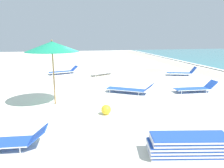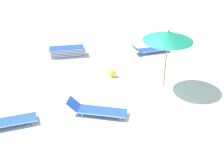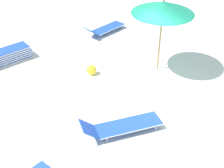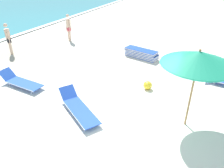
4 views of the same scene
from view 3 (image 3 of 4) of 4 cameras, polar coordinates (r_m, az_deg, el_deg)
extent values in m
cube|color=silver|center=(10.07, 6.91, -3.29)|extent=(60.00, 60.00, 0.16)
cylinder|color=#9E7547|center=(11.10, 8.77, 8.01)|extent=(0.06, 0.06, 2.35)
cone|color=#1E936B|center=(10.63, 9.33, 13.68)|extent=(2.10, 2.10, 0.40)
cylinder|color=#166E50|center=(10.70, 9.23, 12.74)|extent=(2.04, 2.04, 0.01)
sphere|color=#9E7547|center=(10.55, 9.45, 14.84)|extent=(0.07, 0.07, 0.07)
cube|color=blue|center=(12.58, -18.57, 4.11)|extent=(0.93, 1.88, 0.03)
cube|color=silver|center=(12.60, -18.55, 3.99)|extent=(0.95, 1.92, 0.04)
cube|color=blue|center=(12.55, -18.55, 4.48)|extent=(0.93, 1.88, 0.03)
cube|color=silver|center=(12.56, -18.53, 4.36)|extent=(0.95, 1.92, 0.04)
cube|color=blue|center=(12.51, -18.63, 4.81)|extent=(0.93, 1.88, 0.03)
cube|color=silver|center=(12.52, -18.61, 4.69)|extent=(0.95, 1.92, 0.04)
cube|color=blue|center=(12.47, -18.65, 5.17)|extent=(0.93, 1.88, 0.03)
cube|color=silver|center=(12.49, -18.62, 5.05)|extent=(0.95, 1.92, 0.04)
cube|color=blue|center=(12.41, -19.03, 5.40)|extent=(0.93, 1.88, 0.03)
cube|color=silver|center=(12.43, -19.00, 5.27)|extent=(0.95, 1.92, 0.04)
cube|color=blue|center=(12.38, -19.06, 5.75)|extent=(0.93, 1.88, 0.03)
cube|color=silver|center=(12.39, -19.04, 5.63)|extent=(0.95, 1.92, 0.04)
cube|color=blue|center=(8.80, 3.06, -7.45)|extent=(1.49, 1.90, 0.03)
cylinder|color=silver|center=(8.60, 3.79, -8.71)|extent=(1.00, 1.60, 0.03)
cylinder|color=silver|center=(9.01, 2.36, -6.25)|extent=(1.00, 1.60, 0.03)
cube|color=blue|center=(8.42, -4.23, -8.21)|extent=(0.72, 0.68, 0.38)
cylinder|color=silver|center=(8.93, 8.02, -7.88)|extent=(0.03, 0.03, 0.16)
cylinder|color=silver|center=(9.27, 6.67, -5.88)|extent=(0.03, 0.03, 0.16)
cylinder|color=silver|center=(8.51, -0.96, -10.08)|extent=(0.03, 0.03, 0.16)
cylinder|color=silver|center=(8.86, -1.99, -7.88)|extent=(0.03, 0.03, 0.16)
cube|color=blue|center=(14.30, -0.70, 10.24)|extent=(0.73, 1.71, 0.03)
cylinder|color=silver|center=(14.11, 0.18, 9.89)|extent=(0.17, 1.67, 0.03)
cylinder|color=silver|center=(14.50, -1.55, 10.58)|extent=(0.17, 1.67, 0.03)
cube|color=blue|center=(13.58, -3.86, 9.59)|extent=(0.61, 0.49, 0.37)
cylinder|color=silver|center=(14.61, 1.85, 10.36)|extent=(0.03, 0.03, 0.16)
cylinder|color=silver|center=(14.93, 0.39, 10.93)|extent=(0.03, 0.03, 0.16)
cylinder|color=silver|center=(13.76, -1.86, 8.78)|extent=(0.03, 0.03, 0.16)
cylinder|color=silver|center=(14.10, -3.33, 9.39)|extent=(0.03, 0.03, 0.16)
sphere|color=yellow|center=(11.14, -3.79, 2.60)|extent=(0.36, 0.36, 0.36)
camera|label=1|loc=(16.40, -21.10, 20.94)|focal=35.00mm
camera|label=2|loc=(5.99, 109.82, -3.11)|focal=50.00mm
camera|label=4|loc=(9.18, 48.37, 15.16)|focal=35.00mm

